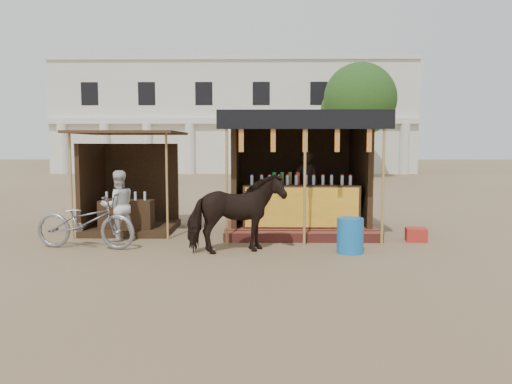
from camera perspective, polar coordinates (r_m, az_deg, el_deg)
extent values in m
plane|color=#846B4C|center=(8.89, -0.15, -8.07)|extent=(120.00, 120.00, 0.00)
cube|color=brown|center=(12.33, 4.79, -3.75)|extent=(3.40, 2.80, 0.22)
cube|color=brown|center=(10.80, 5.36, -5.12)|extent=(3.40, 0.35, 0.20)
cube|color=#362513|center=(11.30, 5.15, -1.59)|extent=(2.60, 0.55, 0.95)
cube|color=orange|center=(11.02, 5.26, -1.77)|extent=(2.50, 0.02, 0.88)
cube|color=#362513|center=(13.43, 4.47, 2.85)|extent=(3.00, 0.12, 2.50)
cube|color=#362513|center=(12.17, -2.23, 2.59)|extent=(0.12, 2.50, 2.50)
cube|color=#362513|center=(12.38, 11.79, 2.53)|extent=(0.12, 2.50, 2.50)
cube|color=black|center=(11.99, 4.96, 8.65)|extent=(3.60, 3.60, 0.06)
cube|color=black|center=(10.20, 5.67, 8.19)|extent=(3.60, 0.06, 0.36)
cylinder|color=tan|center=(10.24, -3.36, 1.51)|extent=(0.06, 0.06, 2.75)
cylinder|color=tan|center=(10.25, 5.60, 1.50)|extent=(0.06, 0.06, 2.75)
cylinder|color=tan|center=(10.50, 14.33, 1.45)|extent=(0.06, 0.06, 2.75)
cube|color=red|center=(10.20, -1.70, 6.14)|extent=(0.10, 0.02, 0.55)
cube|color=red|center=(10.19, 1.98, 6.14)|extent=(0.10, 0.02, 0.55)
cube|color=red|center=(10.22, 5.64, 6.11)|extent=(0.10, 0.02, 0.55)
cube|color=red|center=(10.30, 9.27, 6.06)|extent=(0.10, 0.02, 0.55)
cube|color=red|center=(10.41, 12.83, 5.99)|extent=(0.10, 0.02, 0.55)
imported|color=black|center=(12.32, 5.77, 0.75)|extent=(0.68, 0.50, 1.71)
cube|color=#362513|center=(12.41, -13.91, -3.99)|extent=(2.00, 2.00, 0.15)
cube|color=#362513|center=(13.21, -12.96, 0.86)|extent=(1.90, 0.10, 2.10)
cube|color=#362513|center=(12.57, -18.20, 0.49)|extent=(0.10, 1.90, 2.10)
cube|color=#472D19|center=(12.16, -14.28, 6.57)|extent=(2.40, 2.40, 0.06)
cylinder|color=tan|center=(11.61, -20.37, 0.66)|extent=(0.05, 0.05, 2.35)
cylinder|color=tan|center=(11.03, -10.14, 0.67)|extent=(0.05, 0.05, 2.35)
cube|color=#362513|center=(11.89, -14.56, -2.83)|extent=(1.20, 0.50, 0.80)
imported|color=black|center=(9.53, -2.31, -2.47)|extent=(1.98, 1.38, 1.53)
imported|color=gray|center=(10.55, -18.92, -3.21)|extent=(2.15, 1.00, 1.09)
imported|color=silver|center=(11.14, -15.47, -1.52)|extent=(0.93, 0.88, 1.52)
cylinder|color=#186AB7|center=(9.75, 10.70, -4.91)|extent=(0.67, 0.67, 0.68)
cube|color=#A9251C|center=(11.30, 17.83, -4.66)|extent=(0.48, 0.44, 0.29)
cube|color=#197228|center=(11.52, 9.30, -4.00)|extent=(0.72, 0.59, 0.40)
cube|color=white|center=(11.48, 9.32, -2.87)|extent=(0.74, 0.61, 0.06)
cube|color=silver|center=(38.74, -2.37, 8.31)|extent=(26.00, 7.00, 8.00)
cube|color=silver|center=(35.14, -2.70, 8.11)|extent=(26.00, 0.50, 0.40)
cube|color=silver|center=(35.71, -2.72, 15.09)|extent=(26.00, 0.30, 0.25)
cylinder|color=silver|center=(37.79, -21.23, 4.68)|extent=(0.70, 0.70, 3.60)
cylinder|color=silver|center=(36.77, -16.88, 4.80)|extent=(0.70, 0.70, 3.60)
cylinder|color=silver|center=(35.97, -12.30, 4.90)|extent=(0.70, 0.70, 3.60)
cylinder|color=silver|center=(35.41, -7.56, 4.97)|extent=(0.70, 0.70, 3.60)
cylinder|color=silver|center=(35.10, -2.69, 5.01)|extent=(0.70, 0.70, 3.60)
cylinder|color=silver|center=(35.05, 2.23, 5.01)|extent=(0.70, 0.70, 3.60)
cylinder|color=silver|center=(35.25, 7.13, 4.98)|extent=(0.70, 0.70, 3.60)
cylinder|color=silver|center=(35.70, 11.94, 4.91)|extent=(0.70, 0.70, 3.60)
cylinder|color=silver|center=(36.40, 16.60, 4.81)|extent=(0.70, 0.70, 3.60)
cylinder|color=#382314|center=(31.19, 11.69, 5.21)|extent=(0.50, 0.50, 4.00)
sphere|color=#32561D|center=(31.31, 11.80, 10.34)|extent=(4.40, 4.40, 4.40)
sphere|color=#32561D|center=(31.71, 10.13, 9.22)|extent=(2.99, 2.99, 2.99)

